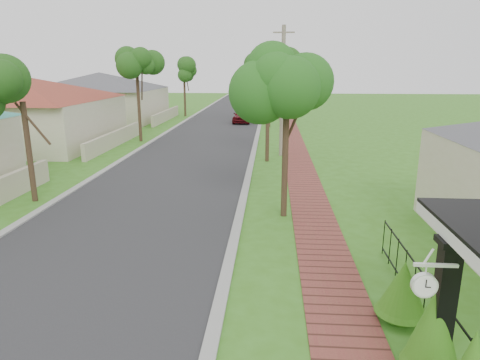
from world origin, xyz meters
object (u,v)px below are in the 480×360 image
at_px(parked_car_red, 243,115).
at_px(utility_pole, 282,91).
at_px(station_clock, 425,283).
at_px(parked_car_white, 251,109).
at_px(near_tree, 287,89).
at_px(porch_post, 442,318).

xyz_separation_m(parked_car_red, utility_pole, (3.30, -15.24, 3.05)).
bearing_deg(utility_pole, parked_car_red, 102.22).
distance_m(utility_pole, station_clock, 19.24).
height_order(parked_car_red, parked_car_white, parked_car_white).
distance_m(parked_car_white, station_clock, 39.61).
bearing_deg(parked_car_red, near_tree, -79.66).
bearing_deg(parked_car_red, parked_car_white, 86.83).
height_order(parked_car_white, station_clock, station_clock).
bearing_deg(porch_post, station_clock, -140.70).
bearing_deg(station_clock, parked_car_red, 98.39).
distance_m(parked_car_white, utility_pole, 20.65).
xyz_separation_m(porch_post, parked_car_red, (-5.55, 33.92, -0.44)).
xyz_separation_m(porch_post, station_clock, (-0.49, -0.40, 0.83)).
relative_size(parked_car_red, near_tree, 0.73).
xyz_separation_m(porch_post, utility_pole, (-2.25, 18.68, 2.61)).
relative_size(porch_post, utility_pole, 0.34).
bearing_deg(station_clock, utility_pole, 95.27).
relative_size(near_tree, station_clock, 8.53).
relative_size(parked_car_red, parked_car_white, 0.84).
bearing_deg(near_tree, porch_post, -73.63).
xyz_separation_m(near_tree, utility_pole, (0.10, 10.68, -0.67)).
bearing_deg(near_tree, parked_car_white, 94.86).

